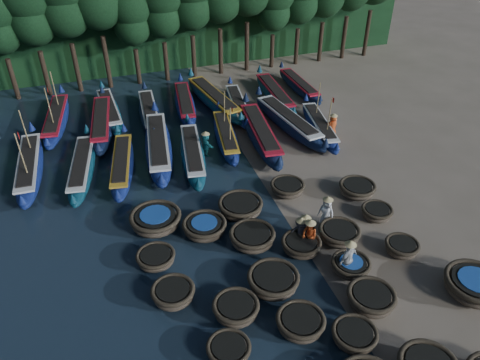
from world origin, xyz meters
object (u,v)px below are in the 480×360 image
object	(u,v)px
coracle_19	(377,212)
long_boat_2	(122,164)
coracle_12	(273,280)
long_boat_5	(226,136)
coracle_14	(402,247)
coracle_15	(156,258)
coracle_23	(287,188)
fisherman_3	(300,231)
coracle_16	(252,237)
long_boat_6	(260,133)
long_boat_7	(288,121)
long_boat_1	(82,167)
coracle_7	(354,335)
coracle_21	(205,227)
coracle_24	(357,189)
fisherman_4	(348,258)
long_boat_16	(275,94)
long_boat_10	(102,123)
long_boat_11	(110,111)
coracle_6	(300,323)
coracle_20	(156,220)
long_boat_9	(56,119)
fisherman_0	(326,211)
fisherman_2	(309,235)
long_boat_3	(158,146)
long_boat_15	(238,105)
coracle_9	(475,285)
coracle_17	(301,245)
coracle_22	(241,207)
long_boat_13	(185,103)
long_boat_4	(193,154)
long_boat_14	(214,99)
long_boat_8	(319,126)
fisherman_6	(333,125)
long_boat_12	(149,113)
long_boat_17	(299,86)
fisherman_5	(206,143)
long_boat_0	(29,167)
coracle_13	(351,266)
coracle_18	(339,234)
fisherman_1	(305,227)

from	to	relation	value
coracle_19	long_boat_2	world-z (taller)	long_boat_2
coracle_12	long_boat_5	bearing A→B (deg)	82.22
coracle_14	coracle_15	size ratio (longest dim) A/B	0.93
coracle_23	fisherman_3	bearing A→B (deg)	-104.86
fisherman_3	coracle_16	bearing A→B (deg)	-162.23
long_boat_6	long_boat_7	bearing A→B (deg)	28.42
long_boat_1	coracle_7	bearing A→B (deg)	-50.11
coracle_21	fisherman_3	size ratio (longest dim) A/B	1.34
coracle_24	fisherman_4	xyz separation A→B (m)	(-3.43, -5.02, 0.55)
long_boat_16	long_boat_10	bearing A→B (deg)	-174.29
coracle_23	long_boat_11	bearing A→B (deg)	123.91
coracle_6	coracle_20	bearing A→B (deg)	118.33
coracle_20	long_boat_9	size ratio (longest dim) A/B	0.36
fisherman_0	fisherman_2	xyz separation A→B (m)	(-1.51, -1.25, -0.04)
long_boat_3	long_boat_15	distance (m)	7.70
coracle_9	long_boat_6	distance (m)	15.34
coracle_17	long_boat_6	xyz separation A→B (m)	(1.77, 10.19, 0.22)
coracle_14	long_boat_2	world-z (taller)	long_boat_2
coracle_22	long_boat_13	size ratio (longest dim) A/B	0.33
long_boat_4	long_boat_15	xyz separation A→B (m)	(4.68, 5.57, -0.04)
long_boat_9	long_boat_14	distance (m)	10.99
long_boat_8	fisherman_6	bearing A→B (deg)	-42.88
coracle_19	long_boat_6	world-z (taller)	long_boat_6
long_boat_6	long_boat_11	world-z (taller)	long_boat_6
long_boat_6	long_boat_15	world-z (taller)	long_boat_6
long_boat_1	long_boat_3	xyz separation A→B (m)	(4.57, 0.84, 0.09)
long_boat_12	long_boat_17	xyz separation A→B (m)	(11.87, 1.04, -0.03)
coracle_19	fisherman_5	xyz separation A→B (m)	(-6.63, 8.66, 0.44)
coracle_7	long_boat_0	distance (m)	19.95
coracle_13	coracle_14	bearing A→B (deg)	6.26
long_boat_15	long_boat_9	bearing A→B (deg)	-179.36
fisherman_4	long_boat_1	bearing A→B (deg)	-68.24
long_boat_17	fisherman_0	size ratio (longest dim) A/B	3.87
long_boat_3	coracle_18	bearing A→B (deg)	-49.94
long_boat_12	coracle_24	bearing A→B (deg)	-49.50
long_boat_6	long_boat_2	bearing A→B (deg)	-169.01
long_boat_10	coracle_14	bearing A→B (deg)	-47.25
long_boat_4	long_boat_9	distance (m)	10.57
coracle_7	coracle_20	xyz separation A→B (m)	(-5.93, 8.98, 0.13)
coracle_9	fisherman_4	world-z (taller)	fisherman_4
long_boat_3	long_boat_16	size ratio (longest dim) A/B	1.13
coracle_20	coracle_21	xyz separation A→B (m)	(2.16, -1.21, -0.07)
long_boat_4	coracle_7	bearing A→B (deg)	-70.63
coracle_13	long_boat_11	distance (m)	20.51
long_boat_2	long_boat_17	xyz separation A→B (m)	(14.46, 7.14, -0.02)
coracle_23	long_boat_5	xyz separation A→B (m)	(-1.56, 6.38, 0.11)
coracle_17	fisherman_1	xyz separation A→B (m)	(0.41, 0.58, 0.49)
long_boat_13	coracle_22	bearing A→B (deg)	-82.35
long_boat_2	coracle_23	bearing A→B (deg)	-21.92
coracle_12	coracle_22	xyz separation A→B (m)	(0.29, 5.24, -0.00)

